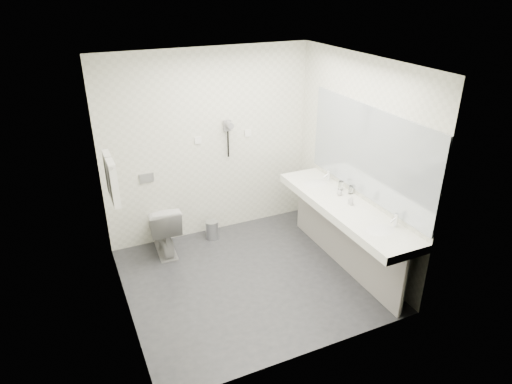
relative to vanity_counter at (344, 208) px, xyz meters
name	(u,v)px	position (x,y,z in m)	size (l,w,h in m)	color
floor	(250,279)	(-1.12, 0.20, -0.80)	(2.80, 2.80, 0.00)	#2D2E33
ceiling	(248,63)	(-1.12, 0.20, 1.70)	(2.80, 2.80, 0.00)	white
wall_back	(209,146)	(-1.12, 1.50, 0.45)	(2.80, 2.80, 0.00)	white
wall_front	(312,242)	(-1.12, -1.10, 0.45)	(2.80, 2.80, 0.00)	white
wall_left	(115,208)	(-2.52, 0.20, 0.45)	(2.60, 2.60, 0.00)	white
wall_right	(357,163)	(0.27, 0.20, 0.45)	(2.60, 2.60, 0.00)	white
vanity_counter	(344,208)	(0.00, 0.00, 0.00)	(0.55, 2.20, 0.10)	white
vanity_panel	(343,239)	(0.02, 0.00, -0.42)	(0.03, 2.15, 0.75)	gray
vanity_post_near	(403,286)	(0.05, -1.04, -0.42)	(0.06, 0.06, 0.75)	silver
vanity_post_far	(302,203)	(0.05, 1.04, -0.42)	(0.06, 0.06, 0.75)	silver
mirror	(368,153)	(0.26, 0.00, 0.65)	(0.02, 2.20, 1.05)	#B2BCC6
basin_near	(380,231)	(0.00, -0.65, 0.04)	(0.40, 0.31, 0.05)	white
basin_far	(315,184)	(0.00, 0.65, 0.04)	(0.40, 0.31, 0.05)	white
faucet_near	(396,220)	(0.19, -0.65, 0.12)	(0.04, 0.04, 0.15)	silver
faucet_far	(329,175)	(0.19, 0.65, 0.12)	(0.04, 0.04, 0.15)	silver
soap_bottle_a	(351,200)	(0.06, -0.03, 0.10)	(0.05, 0.05, 0.10)	white
soap_bottle_b	(340,192)	(0.08, 0.23, 0.10)	(0.07, 0.07, 0.09)	white
soap_bottle_c	(352,201)	(0.06, -0.05, 0.10)	(0.04, 0.04, 0.11)	white
glass_left	(351,190)	(0.23, 0.21, 0.10)	(0.06, 0.06, 0.10)	silver
glass_right	(341,186)	(0.18, 0.35, 0.11)	(0.06, 0.06, 0.11)	silver
toilet	(163,227)	(-1.88, 1.22, -0.45)	(0.39, 0.69, 0.70)	white
flush_plate	(147,178)	(-1.98, 1.49, 0.15)	(0.18, 0.02, 0.12)	#B2B5BA
pedal_bin	(212,230)	(-1.22, 1.27, -0.68)	(0.17, 0.17, 0.24)	#B2B5BA
bin_lid	(212,222)	(-1.22, 1.27, -0.55)	(0.17, 0.17, 0.01)	#B2B5BA
towel_rail	(107,159)	(-2.47, 0.75, 0.75)	(0.02, 0.02, 0.62)	silver
towel_near	(113,183)	(-2.46, 0.61, 0.53)	(0.07, 0.24, 0.48)	white
towel_far	(109,174)	(-2.46, 0.89, 0.53)	(0.07, 0.24, 0.48)	white
dryer_cradle	(227,126)	(-0.88, 1.47, 0.70)	(0.10, 0.04, 0.14)	gray
dryer_barrel	(229,125)	(-0.88, 1.40, 0.73)	(0.08, 0.08, 0.14)	gray
dryer_cord	(228,144)	(-0.88, 1.46, 0.45)	(0.02, 0.02, 0.35)	black
switch_plate_a	(198,140)	(-1.27, 1.49, 0.55)	(0.09, 0.02, 0.09)	white
switch_plate_b	(248,133)	(-0.57, 1.49, 0.55)	(0.09, 0.02, 0.09)	white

